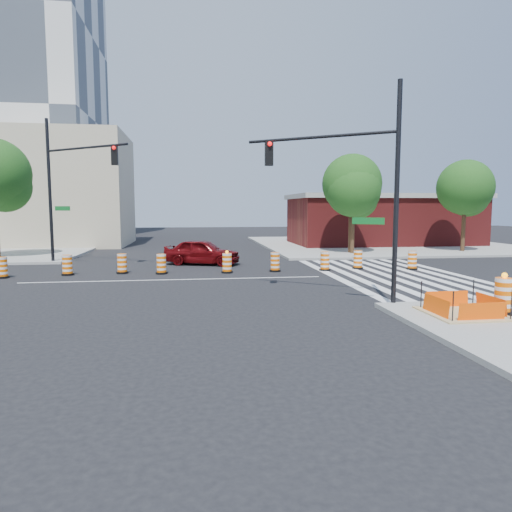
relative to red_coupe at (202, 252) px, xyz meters
The scene contains 23 objects.
ground 5.91m from the red_coupe, 104.06° to the right, with size 120.00×120.00×0.00m, color black.
sidewalk_ne 20.66m from the red_coupe, 36.60° to the left, with size 22.00×22.00×0.15m, color gray.
crosswalk_east 11.12m from the red_coupe, 30.85° to the right, with size 6.75×13.50×0.01m.
lane_centerline 5.91m from the red_coupe, 104.06° to the right, with size 14.00×0.12×0.01m, color silver.
excavation_pit 16.54m from the red_coupe, 62.72° to the right, with size 2.20×2.20×0.90m.
brick_storefront 20.71m from the red_coupe, 36.60° to the left, with size 16.50×8.50×4.60m.
beige_midrise 21.55m from the red_coupe, 129.46° to the left, with size 14.00×10.00×10.00m, color #BFB392.
red_coupe is the anchor object (origin of this frame).
signal_pole_se 13.39m from the red_coupe, 67.30° to the right, with size 4.68×3.28×7.40m.
signal_pole_nw 8.88m from the red_coupe, behind, with size 5.28×3.95×8.53m.
pit_drum 17.22m from the red_coupe, 59.27° to the right, with size 0.65×0.65×1.27m.
tree_north_c 12.20m from the red_coupe, 21.03° to the left, with size 3.89×3.89×6.62m.
tree_north_d 12.53m from the red_coupe, 22.88° to the left, with size 4.26×4.26×7.24m.
tree_north_e 20.57m from the red_coupe, 13.03° to the left, with size 4.09×4.09×6.95m.
median_drum_1 10.49m from the red_coupe, 157.31° to the right, with size 0.60×0.60×1.02m.
median_drum_2 7.65m from the red_coupe, 152.99° to the right, with size 0.60×0.60×1.02m.
median_drum_3 5.29m from the red_coupe, 142.33° to the right, with size 0.60×0.60×1.02m.
median_drum_4 4.26m from the red_coupe, 120.53° to the right, with size 0.60×0.60×1.02m.
median_drum_5 3.96m from the red_coupe, 72.23° to the right, with size 0.60×0.60×1.18m.
median_drum_6 5.22m from the red_coupe, 43.50° to the right, with size 0.60×0.60×1.02m.
median_drum_7 7.45m from the red_coupe, 29.17° to the right, with size 0.60×0.60×1.02m.
median_drum_8 9.10m from the red_coupe, 20.49° to the right, with size 0.60×0.60×1.02m.
median_drum_9 12.02m from the red_coupe, 18.85° to the right, with size 0.60×0.60×1.02m.
Camera 1 is at (0.88, -21.60, 3.36)m, focal length 32.00 mm.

